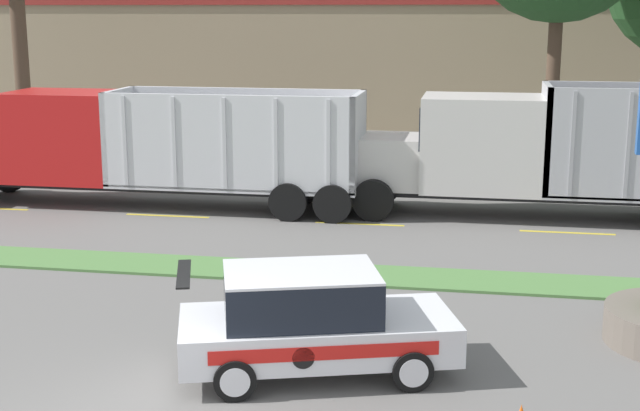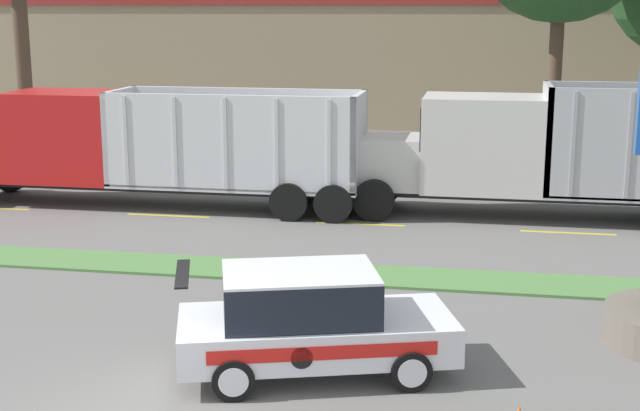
# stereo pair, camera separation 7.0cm
# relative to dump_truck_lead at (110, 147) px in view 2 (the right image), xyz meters

# --- Properties ---
(grass_verge) EXTENTS (120.00, 1.52, 0.06)m
(grass_verge) POSITION_rel_dump_truck_lead_xyz_m (6.17, -5.95, -1.67)
(grass_verge) COLOR #517F42
(grass_verge) RESTS_ON ground_plane
(centre_line_4) EXTENTS (2.40, 0.14, 0.01)m
(centre_line_4) POSITION_rel_dump_truck_lead_xyz_m (2.15, -1.19, -1.70)
(centre_line_4) COLOR yellow
(centre_line_4) RESTS_ON ground_plane
(centre_line_5) EXTENTS (2.40, 0.14, 0.01)m
(centre_line_5) POSITION_rel_dump_truck_lead_xyz_m (7.55, -1.19, -1.70)
(centre_line_5) COLOR yellow
(centre_line_5) RESTS_ON ground_plane
(centre_line_6) EXTENTS (2.40, 0.14, 0.01)m
(centre_line_6) POSITION_rel_dump_truck_lead_xyz_m (12.95, -1.19, -1.70)
(centre_line_6) COLOR yellow
(centre_line_6) RESTS_ON ground_plane
(dump_truck_lead) EXTENTS (12.36, 2.60, 3.38)m
(dump_truck_lead) POSITION_rel_dump_truck_lead_xyz_m (0.00, 0.00, 0.00)
(dump_truck_lead) COLOR black
(dump_truck_lead) RESTS_ON ground_plane
(dump_truck_mid) EXTENTS (12.62, 2.62, 3.68)m
(dump_truck_mid) POSITION_rel_dump_truck_lead_xyz_m (11.91, 0.42, 0.03)
(dump_truck_mid) COLOR black
(dump_truck_mid) RESTS_ON ground_plane
(rally_car) EXTENTS (4.65, 3.06, 1.71)m
(rally_car) POSITION_rel_dump_truck_lead_xyz_m (8.14, -11.22, -0.84)
(rally_car) COLOR white
(rally_car) RESTS_ON ground_plane
(store_building_backdrop) EXTENTS (33.29, 12.10, 6.69)m
(store_building_backdrop) POSITION_rel_dump_truck_lead_xyz_m (0.96, 23.66, 1.65)
(store_building_backdrop) COLOR #9E896B
(store_building_backdrop) RESTS_ON ground_plane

